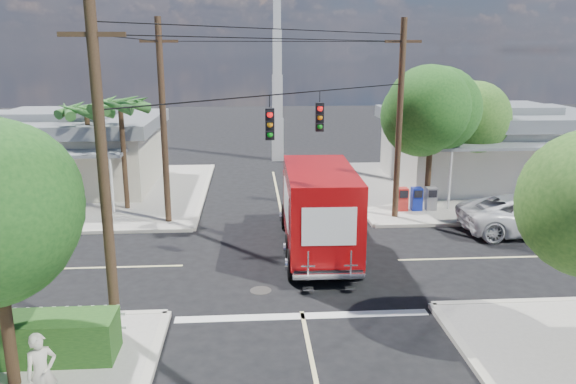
{
  "coord_description": "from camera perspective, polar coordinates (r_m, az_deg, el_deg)",
  "views": [
    {
      "loc": [
        -1.48,
        -19.41,
        7.63
      ],
      "look_at": [
        0.0,
        2.0,
        2.2
      ],
      "focal_mm": 35.0,
      "sensor_mm": 36.0,
      "label": 1
    }
  ],
  "objects": [
    {
      "name": "tree_ne_back",
      "position": [
        30.72,
        17.78,
        7.09
      ],
      "size": [
        3.77,
        3.66,
        5.82
      ],
      "color": "#422D1C",
      "rests_on": "sidewalk_ne"
    },
    {
      "name": "building_ne",
      "position": [
        34.75,
        19.89,
        4.56
      ],
      "size": [
        11.8,
        10.2,
        4.5
      ],
      "color": "beige",
      "rests_on": "sidewalk_ne"
    },
    {
      "name": "ground",
      "position": [
        20.9,
        0.38,
        -7.21
      ],
      "size": [
        120.0,
        120.0,
        0.0
      ],
      "primitive_type": "plane",
      "color": "black",
      "rests_on": "ground"
    },
    {
      "name": "pedestrian",
      "position": [
        13.46,
        -23.75,
        -16.47
      ],
      "size": [
        0.78,
        0.74,
        1.78
      ],
      "primitive_type": "imported",
      "rotation": [
        0.0,
        0.0,
        0.66
      ],
      "color": "beige",
      "rests_on": "sidewalk_sw"
    },
    {
      "name": "road_markings",
      "position": [
        19.54,
        0.71,
        -8.76
      ],
      "size": [
        32.0,
        32.0,
        0.01
      ],
      "color": "beige",
      "rests_on": "ground"
    },
    {
      "name": "vending_boxes",
      "position": [
        27.7,
        12.92,
        -0.68
      ],
      "size": [
        1.9,
        0.5,
        1.1
      ],
      "color": "#B2231E",
      "rests_on": "sidewalk_ne"
    },
    {
      "name": "sidewalk_ne",
      "position": [
        33.57,
        17.76,
        0.5
      ],
      "size": [
        14.12,
        14.12,
        0.14
      ],
      "color": "#9C978D",
      "rests_on": "ground"
    },
    {
      "name": "parked_car",
      "position": [
        26.02,
        23.32,
        -2.17
      ],
      "size": [
        5.9,
        2.78,
        1.63
      ],
      "primitive_type": "imported",
      "rotation": [
        0.0,
        0.0,
        1.56
      ],
      "color": "silver",
      "rests_on": "ground"
    },
    {
      "name": "picket_fence",
      "position": [
        16.7,
        -26.38,
        -11.97
      ],
      "size": [
        5.94,
        0.06,
        1.0
      ],
      "color": "silver",
      "rests_on": "sidewalk_sw"
    },
    {
      "name": "building_nw",
      "position": [
        33.99,
        -21.98,
        4.01
      ],
      "size": [
        10.8,
        10.2,
        4.3
      ],
      "color": "beige",
      "rests_on": "sidewalk_nw"
    },
    {
      "name": "tree_ne_front",
      "position": [
        27.72,
        14.48,
        7.82
      ],
      "size": [
        4.21,
        4.14,
        6.66
      ],
      "color": "#422D1C",
      "rests_on": "sidewalk_ne"
    },
    {
      "name": "delivery_truck",
      "position": [
        21.53,
        3.05,
        -1.67
      ],
      "size": [
        2.72,
        8.02,
        3.44
      ],
      "color": "black",
      "rests_on": "ground"
    },
    {
      "name": "palm_nw_back",
      "position": [
        29.66,
        -19.8,
        7.65
      ],
      "size": [
        3.01,
        3.08,
        5.19
      ],
      "color": "#422D1C",
      "rests_on": "sidewalk_nw"
    },
    {
      "name": "radio_tower",
      "position": [
        39.5,
        -1.09,
        11.31
      ],
      "size": [
        0.8,
        0.8,
        17.0
      ],
      "color": "silver",
      "rests_on": "ground"
    },
    {
      "name": "utility_poles",
      "position": [
        21.22,
        -4.22,
        6.15
      ],
      "size": [
        12.0,
        10.68,
        9.0
      ],
      "color": "#473321",
      "rests_on": "ground"
    },
    {
      "name": "sidewalk_nw",
      "position": [
        32.6,
        -20.59,
        -0.13
      ],
      "size": [
        14.12,
        14.12,
        0.14
      ],
      "color": "#9C978D",
      "rests_on": "ground"
    },
    {
      "name": "palm_nw_front",
      "position": [
        27.69,
        -16.67,
        8.25
      ],
      "size": [
        3.01,
        3.08,
        5.59
      ],
      "color": "#422D1C",
      "rests_on": "sidewalk_nw"
    }
  ]
}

